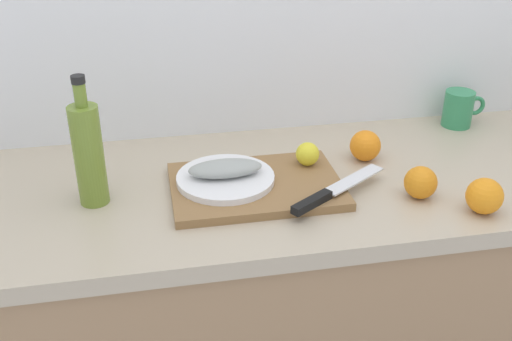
# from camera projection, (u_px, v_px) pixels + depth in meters

# --- Properties ---
(kitchen_counter) EXTENTS (2.00, 0.60, 0.90)m
(kitchen_counter) POSITION_uv_depth(u_px,v_px,m) (303.00, 323.00, 1.63)
(kitchen_counter) COLOR #9E7A56
(kitchen_counter) RESTS_ON ground_plane
(cutting_board) EXTENTS (0.39, 0.27, 0.02)m
(cutting_board) POSITION_uv_depth(u_px,v_px,m) (256.00, 186.00, 1.37)
(cutting_board) COLOR olive
(cutting_board) RESTS_ON kitchen_counter
(white_plate) EXTENTS (0.22, 0.22, 0.01)m
(white_plate) POSITION_uv_depth(u_px,v_px,m) (225.00, 178.00, 1.36)
(white_plate) COLOR white
(white_plate) RESTS_ON cutting_board
(fish_fillet) EXTENTS (0.17, 0.07, 0.04)m
(fish_fillet) POSITION_uv_depth(u_px,v_px,m) (225.00, 168.00, 1.35)
(fish_fillet) COLOR #999E99
(fish_fillet) RESTS_ON white_plate
(chef_knife) EXTENTS (0.26, 0.18, 0.02)m
(chef_knife) POSITION_uv_depth(u_px,v_px,m) (328.00, 193.00, 1.30)
(chef_knife) COLOR silver
(chef_knife) RESTS_ON cutting_board
(lemon_0) EXTENTS (0.06, 0.06, 0.06)m
(lemon_0) POSITION_uv_depth(u_px,v_px,m) (308.00, 154.00, 1.43)
(lemon_0) COLOR yellow
(lemon_0) RESTS_ON cutting_board
(olive_oil_bottle) EXTENTS (0.06, 0.06, 0.29)m
(olive_oil_bottle) POSITION_uv_depth(u_px,v_px,m) (89.00, 153.00, 1.27)
(olive_oil_bottle) COLOR olive
(olive_oil_bottle) RESTS_ON kitchen_counter
(coffee_mug_0) EXTENTS (0.12, 0.08, 0.10)m
(coffee_mug_0) POSITION_uv_depth(u_px,v_px,m) (459.00, 109.00, 1.68)
(coffee_mug_0) COLOR #338C59
(coffee_mug_0) RESTS_ON kitchen_counter
(orange_0) EXTENTS (0.08, 0.08, 0.08)m
(orange_0) POSITION_uv_depth(u_px,v_px,m) (365.00, 146.00, 1.49)
(orange_0) COLOR orange
(orange_0) RESTS_ON kitchen_counter
(orange_1) EXTENTS (0.08, 0.08, 0.08)m
(orange_1) POSITION_uv_depth(u_px,v_px,m) (484.00, 196.00, 1.27)
(orange_1) COLOR orange
(orange_1) RESTS_ON kitchen_counter
(orange_2) EXTENTS (0.07, 0.07, 0.07)m
(orange_2) POSITION_uv_depth(u_px,v_px,m) (421.00, 182.00, 1.32)
(orange_2) COLOR orange
(orange_2) RESTS_ON kitchen_counter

